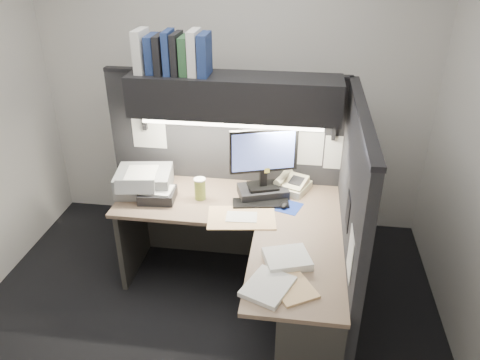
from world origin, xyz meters
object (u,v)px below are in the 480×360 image
(keyboard, at_px, (261,203))
(coffee_cup, at_px, (200,189))
(monitor, at_px, (263,170))
(notebook_stack, at_px, (158,195))
(telephone, at_px, (292,185))
(overhead_shelf, at_px, (234,96))
(printer, at_px, (144,181))
(desk, at_px, (262,281))

(keyboard, relative_size, coffee_cup, 2.62)
(monitor, relative_size, keyboard, 1.32)
(notebook_stack, bearing_deg, telephone, 16.15)
(monitor, bearing_deg, overhead_shelf, 141.32)
(coffee_cup, height_order, printer, printer)
(notebook_stack, bearing_deg, coffee_cup, 11.20)
(monitor, distance_m, coffee_cup, 0.51)
(printer, bearing_deg, keyboard, -14.17)
(desk, relative_size, keyboard, 4.02)
(printer, bearing_deg, monitor, -5.87)
(desk, relative_size, notebook_stack, 6.33)
(desk, bearing_deg, printer, 148.30)
(overhead_shelf, relative_size, notebook_stack, 5.77)
(coffee_cup, distance_m, printer, 0.47)
(desk, xyz_separation_m, printer, (-1.01, 0.62, 0.37))
(desk, height_order, monitor, monitor)
(telephone, bearing_deg, keyboard, -108.08)
(coffee_cup, relative_size, notebook_stack, 0.60)
(keyboard, height_order, coffee_cup, coffee_cup)
(monitor, relative_size, telephone, 2.20)
(monitor, bearing_deg, notebook_stack, 173.56)
(monitor, distance_m, printer, 0.95)
(desk, distance_m, monitor, 0.84)
(keyboard, relative_size, printer, 1.00)
(overhead_shelf, bearing_deg, notebook_stack, -155.25)
(keyboard, distance_m, coffee_cup, 0.48)
(telephone, xyz_separation_m, notebook_stack, (-1.02, -0.29, -0.01))
(monitor, bearing_deg, coffee_cup, 174.37)
(coffee_cup, xyz_separation_m, printer, (-0.47, 0.06, 0.00))
(overhead_shelf, distance_m, telephone, 0.85)
(coffee_cup, bearing_deg, overhead_shelf, 39.13)
(keyboard, height_order, printer, printer)
(keyboard, bearing_deg, overhead_shelf, 126.53)
(overhead_shelf, relative_size, coffee_cup, 9.60)
(monitor, bearing_deg, keyboard, -109.32)
(printer, bearing_deg, desk, -40.42)
(desk, xyz_separation_m, coffee_cup, (-0.54, 0.56, 0.37))
(overhead_shelf, distance_m, printer, 0.99)
(keyboard, xyz_separation_m, telephone, (0.22, 0.26, 0.04))
(desk, distance_m, coffee_cup, 0.86)
(monitor, relative_size, notebook_stack, 2.08)
(overhead_shelf, xyz_separation_m, keyboard, (0.23, -0.22, -0.76))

